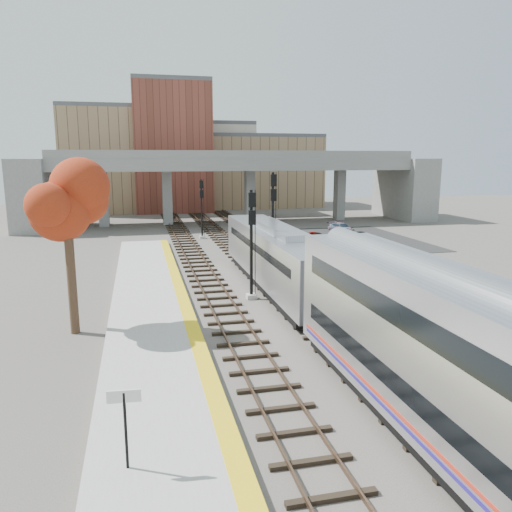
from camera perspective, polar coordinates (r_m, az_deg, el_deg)
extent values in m
plane|color=#47423D|center=(24.03, 6.46, -9.98)|extent=(160.00, 160.00, 0.00)
cube|color=#9E9E99|center=(22.70, -11.37, -10.97)|extent=(4.50, 60.00, 0.35)
cube|color=yellow|center=(22.75, -6.53, -10.27)|extent=(0.70, 60.00, 0.01)
cube|color=black|center=(34.92, -5.47, -3.08)|extent=(2.50, 95.00, 0.14)
cube|color=brown|center=(34.81, -6.65, -2.96)|extent=(0.07, 95.00, 0.14)
cube|color=brown|center=(35.00, -4.31, -2.84)|extent=(0.07, 95.00, 0.14)
cube|color=black|center=(35.71, 1.22, -2.71)|extent=(2.50, 95.00, 0.14)
cube|color=brown|center=(35.51, 0.10, -2.60)|extent=(0.07, 95.00, 0.14)
cube|color=brown|center=(35.86, 2.34, -2.47)|extent=(0.07, 95.00, 0.14)
cube|color=black|center=(36.89, 7.26, -2.34)|extent=(2.50, 95.00, 0.14)
cube|color=brown|center=(36.62, 6.21, -2.24)|extent=(0.07, 95.00, 0.14)
cube|color=brown|center=(37.12, 8.30, -2.11)|extent=(0.07, 95.00, 0.14)
cube|color=slate|center=(67.27, -2.44, 10.43)|extent=(46.00, 10.00, 1.50)
cube|color=slate|center=(62.55, -1.60, 11.52)|extent=(46.00, 0.20, 1.00)
cube|color=slate|center=(71.98, -3.19, 11.47)|extent=(46.00, 0.20, 1.00)
cube|color=slate|center=(66.39, -17.06, 6.27)|extent=(1.20, 1.60, 7.00)
cube|color=slate|center=(66.35, -10.11, 6.58)|extent=(1.20, 1.60, 7.00)
cube|color=slate|center=(67.86, -0.74, 6.85)|extent=(1.20, 1.60, 7.00)
cube|color=slate|center=(71.81, 9.51, 6.94)|extent=(1.20, 1.60, 7.00)
cube|color=slate|center=(67.33, -23.94, 6.50)|extent=(4.00, 12.00, 8.50)
cube|color=slate|center=(76.18, 16.55, 7.44)|extent=(4.00, 12.00, 8.50)
cube|color=#947656|center=(86.08, -15.07, 10.40)|extent=(18.00, 14.00, 16.00)
cube|color=#4C4C4F|center=(86.42, -15.36, 15.90)|extent=(18.00, 14.00, 0.60)
cube|color=beige|center=(91.81, -6.06, 10.11)|extent=(16.00, 16.00, 14.00)
cube|color=#4C4C4F|center=(91.97, -6.15, 14.67)|extent=(16.00, 16.00, 0.60)
cube|color=brown|center=(83.25, -9.57, 11.98)|extent=(12.00, 10.00, 20.00)
cube|color=#4C4C4F|center=(84.05, -9.81, 19.02)|extent=(12.00, 10.00, 0.60)
cube|color=#947656|center=(91.69, 0.41, 9.55)|extent=(20.00, 14.00, 12.00)
cube|color=#4C4C4F|center=(91.73, 0.42, 13.49)|extent=(20.00, 14.00, 0.60)
cube|color=black|center=(54.33, 10.45, 1.87)|extent=(14.00, 18.00, 0.04)
cube|color=#A8AAB2|center=(32.86, 2.33, 0.13)|extent=(3.00, 19.00, 3.20)
cube|color=black|center=(41.88, -1.17, 3.38)|extent=(2.20, 0.06, 1.10)
cube|color=black|center=(32.75, 2.34, 1.16)|extent=(3.02, 16.15, 0.50)
cube|color=black|center=(33.26, 2.31, -3.00)|extent=(2.70, 17.10, 0.50)
cube|color=#A8AAB2|center=(32.56, 2.36, 3.24)|extent=(1.60, 9.50, 0.40)
cube|color=#9E9E99|center=(31.15, -0.53, -4.64)|extent=(0.60, 0.60, 0.30)
cylinder|color=black|center=(30.43, -0.54, 1.21)|extent=(0.19, 0.19, 6.75)
cube|color=black|center=(29.82, -0.45, 6.43)|extent=(0.43, 0.18, 0.87)
cube|color=black|center=(29.93, -0.44, 4.41)|extent=(0.43, 0.18, 0.87)
cube|color=#9E9E99|center=(41.69, 1.88, -0.57)|extent=(0.60, 0.60, 0.30)
cylinder|color=black|center=(41.11, 1.91, 4.33)|extent=(0.21, 0.21, 7.48)
cube|color=black|center=(40.61, 2.03, 8.64)|extent=(0.48, 0.18, 0.96)
cube|color=black|center=(40.68, 2.02, 6.98)|extent=(0.48, 0.18, 0.96)
cube|color=#9E9E99|center=(54.45, -6.16, 2.16)|extent=(0.60, 0.60, 0.30)
cylinder|color=black|center=(54.06, -6.23, 5.34)|extent=(0.18, 0.18, 6.38)
cube|color=black|center=(53.60, -6.25, 8.13)|extent=(0.41, 0.18, 0.82)
cube|color=black|center=(53.67, -6.23, 7.06)|extent=(0.41, 0.18, 0.82)
cylinder|color=black|center=(14.60, -14.66, -18.76)|extent=(0.08, 0.08, 2.20)
cube|color=white|center=(14.14, -14.87, -15.24)|extent=(0.90, 0.12, 0.35)
cylinder|color=#382619|center=(26.08, -20.36, -1.91)|extent=(0.44, 0.44, 6.11)
ellipsoid|color=#AF3717|center=(25.56, -20.89, 5.74)|extent=(3.60, 3.60, 4.36)
imported|color=#99999E|center=(51.00, 6.94, 2.08)|extent=(2.46, 3.77, 1.19)
imported|color=#99999E|center=(51.69, 11.70, 2.02)|extent=(1.29, 3.49, 1.14)
imported|color=#99999E|center=(59.16, 9.73, 3.21)|extent=(2.49, 4.05, 1.10)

